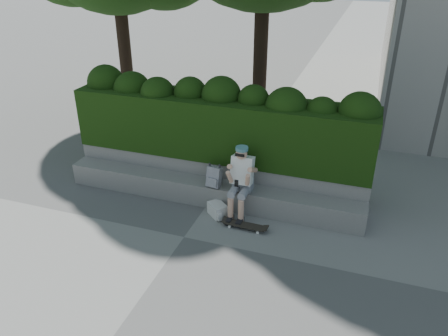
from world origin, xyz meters
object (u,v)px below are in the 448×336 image
at_px(skateboard, 245,225).
at_px(person, 241,178).
at_px(backpack_plaid, 214,177).
at_px(backpack_ground, 217,210).

bearing_deg(skateboard, person, 117.19).
relative_size(backpack_plaid, backpack_ground, 1.08).
height_order(person, backpack_plaid, person).
bearing_deg(backpack_plaid, person, 1.53).
distance_m(backpack_plaid, backpack_ground, 0.62).
distance_m(person, backpack_ground, 0.77).
xyz_separation_m(skateboard, backpack_plaid, (-0.79, 0.54, 0.58)).
bearing_deg(backpack_plaid, backpack_ground, -50.00).
height_order(person, backpack_ground, person).
relative_size(person, backpack_ground, 3.75).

